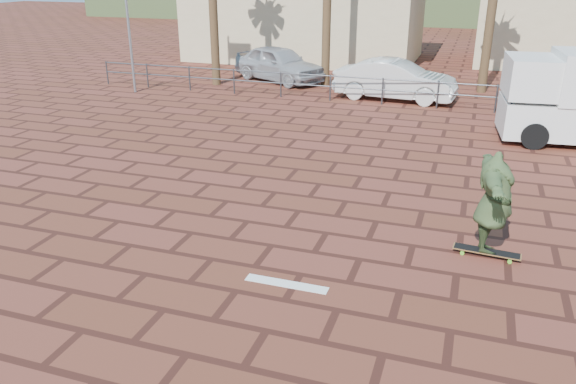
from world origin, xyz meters
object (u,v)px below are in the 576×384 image
object	(u,v)px
skateboarder	(494,203)
car_white	(395,80)
longboard	(487,252)
car_silver	(279,64)

from	to	relation	value
skateboarder	car_white	world-z (taller)	skateboarder
longboard	car_white	distance (m)	12.68
skateboarder	car_silver	xyz separation A→B (m)	(-8.98, 14.27, -0.27)
longboard	car_silver	distance (m)	16.88
skateboarder	longboard	bearing A→B (deg)	92.34
skateboarder	car_silver	world-z (taller)	skateboarder
longboard	car_silver	size ratio (longest dim) A/B	0.26
longboard	car_white	world-z (taller)	car_white
longboard	car_silver	bearing A→B (deg)	126.92
car_silver	skateboarder	bearing A→B (deg)	-120.06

